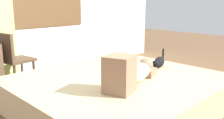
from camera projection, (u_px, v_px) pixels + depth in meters
bed at (118, 98)px, 2.75m from camera, size 2.12×1.96×0.47m
person_lying at (132, 72)px, 2.48m from camera, size 0.93×0.51×0.34m
cat at (159, 62)px, 3.09m from camera, size 0.35×0.18×0.21m
chair_by_desk at (13, 58)px, 3.47m from camera, size 0.43×0.43×0.86m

